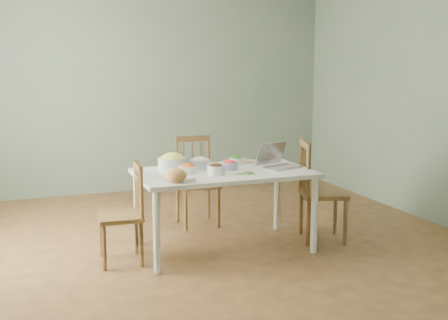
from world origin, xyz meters
name	(u,v)px	position (x,y,z in m)	size (l,w,h in m)	color
floor	(209,245)	(0.00, 0.00, 0.00)	(5.00, 5.00, 0.00)	#48331E
wall_back	(147,89)	(0.00, 2.50, 1.35)	(5.00, 0.00, 2.70)	slate
wall_front	(377,135)	(0.00, -2.50, 1.35)	(5.00, 0.00, 2.70)	slate
wall_right	(432,96)	(2.50, 0.00, 1.35)	(0.00, 5.00, 2.70)	slate
dining_table	(224,210)	(0.09, -0.15, 0.37)	(1.57, 0.88, 0.73)	white
chair_far	(197,182)	(0.10, 0.67, 0.46)	(0.41, 0.39, 0.93)	#3B2814
chair_left	(120,214)	(-0.86, -0.16, 0.43)	(0.38, 0.36, 0.86)	#3B2814
chair_right	(323,191)	(1.08, -0.22, 0.48)	(0.43, 0.41, 0.97)	#3B2814
bread_boule	(176,175)	(-0.44, -0.46, 0.79)	(0.18, 0.18, 0.12)	#AA8244
butter_stick	(189,180)	(-0.34, -0.49, 0.75)	(0.11, 0.03, 0.03)	#F4E8CE
bowl_squash	(173,162)	(-0.33, 0.06, 0.81)	(0.27, 0.27, 0.16)	gold
bowl_carrot	(188,169)	(-0.25, -0.16, 0.78)	(0.16, 0.16, 0.09)	orange
bowl_onion	(200,163)	(-0.08, 0.04, 0.79)	(0.20, 0.20, 0.11)	beige
bowl_mushroom	(216,169)	(-0.03, -0.28, 0.78)	(0.15, 0.15, 0.10)	#321A0D
bowl_redpep	(229,165)	(0.16, -0.12, 0.78)	(0.15, 0.15, 0.09)	red
bowl_broccoli	(237,160)	(0.32, 0.11, 0.78)	(0.14, 0.14, 0.09)	#11430E
flatbread	(247,161)	(0.46, 0.20, 0.74)	(0.18, 0.18, 0.02)	#C8B687
basil_bunch	(245,173)	(0.22, -0.34, 0.75)	(0.19, 0.19, 0.02)	#377625
laptop	(282,156)	(0.64, -0.21, 0.85)	(0.33, 0.30, 0.22)	#BBBBC3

